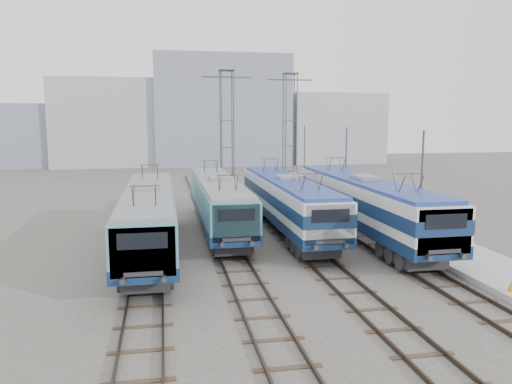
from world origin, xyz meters
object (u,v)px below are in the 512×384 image
object	(u,v)px
catenary_tower_west	(227,130)
mast_front	(421,192)
locomotive_far_left	(149,215)
locomotive_center_right	(287,199)
safety_cone	(512,285)
locomotive_far_right	(365,202)
catenary_tower_east	(290,129)
mast_mid	(346,171)
mast_rear	(304,159)
locomotive_center_left	(218,200)

from	to	relation	value
catenary_tower_west	mast_front	distance (m)	22.00
locomotive_far_left	locomotive_center_right	bearing A→B (deg)	22.02
mast_front	safety_cone	xyz separation A→B (m)	(0.12, -7.76, -2.95)
locomotive_far_left	mast_front	distance (m)	15.59
locomotive_far_left	locomotive_far_right	world-z (taller)	locomotive_far_right
locomotive_center_right	locomotive_far_right	distance (m)	5.14
catenary_tower_west	catenary_tower_east	xyz separation A→B (m)	(6.50, 2.00, 0.00)
locomotive_far_left	mast_mid	size ratio (longest dim) A/B	2.57
catenary_tower_west	mast_front	bearing A→B (deg)	-66.73
mast_rear	safety_cone	xyz separation A→B (m)	(0.12, -31.76, -2.95)
catenary_tower_west	catenary_tower_east	size ratio (longest dim) A/B	1.00
locomotive_far_right	mast_rear	size ratio (longest dim) A/B	2.70
locomotive_center_left	mast_rear	world-z (taller)	mast_rear
catenary_tower_west	safety_cone	world-z (taller)	catenary_tower_west
mast_rear	safety_cone	world-z (taller)	mast_rear
locomotive_center_right	mast_front	world-z (taller)	mast_front
locomotive_center_right	safety_cone	size ratio (longest dim) A/B	35.88
locomotive_center_right	mast_mid	world-z (taller)	mast_mid
locomotive_far_right	catenary_tower_west	size ratio (longest dim) A/B	1.57
locomotive_far_right	locomotive_center_left	bearing A→B (deg)	157.69
locomotive_far_left	locomotive_center_right	size ratio (longest dim) A/B	1.00
locomotive_center_left	mast_rear	size ratio (longest dim) A/B	2.48
catenary_tower_east	safety_cone	xyz separation A→B (m)	(2.22, -29.76, -6.09)
mast_front	mast_rear	bearing A→B (deg)	90.00
catenary_tower_west	catenary_tower_east	bearing A→B (deg)	17.10
catenary_tower_west	locomotive_far_left	bearing A→B (deg)	-110.98
mast_mid	locomotive_far_right	bearing A→B (deg)	-102.35
locomotive_far_right	locomotive_center_right	bearing A→B (deg)	151.12
locomotive_far_right	catenary_tower_west	bearing A→B (deg)	112.31
mast_mid	mast_rear	xyz separation A→B (m)	(0.00, 12.00, 0.00)
mast_front	catenary_tower_east	bearing A→B (deg)	95.45
locomotive_far_right	mast_mid	distance (m)	8.72
locomotive_center_left	locomotive_far_right	size ratio (longest dim) A/B	0.92
locomotive_center_left	locomotive_far_right	bearing A→B (deg)	-22.31
locomotive_center_left	mast_mid	size ratio (longest dim) A/B	2.48
locomotive_center_right	catenary_tower_west	distance (m)	14.80
locomotive_center_left	catenary_tower_west	size ratio (longest dim) A/B	1.45
locomotive_far_left	locomotive_center_left	size ratio (longest dim) A/B	1.04
locomotive_center_left	locomotive_far_left	bearing A→B (deg)	-132.85
mast_front	mast_mid	world-z (taller)	same
mast_front	mast_rear	size ratio (longest dim) A/B	1.00
catenary_tower_west	mast_rear	distance (m)	9.99
locomotive_far_left	safety_cone	distance (m)	18.59
locomotive_center_right	safety_cone	distance (m)	15.34
locomotive_center_right	mast_front	xyz separation A→B (m)	(6.35, -6.04, 1.20)
safety_cone	catenary_tower_west	bearing A→B (deg)	107.45
locomotive_center_right	mast_rear	distance (m)	19.09
mast_rear	locomotive_far_left	bearing A→B (deg)	-125.39
safety_cone	locomotive_far_right	bearing A→B (deg)	99.90
mast_rear	catenary_tower_east	bearing A→B (deg)	-136.40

